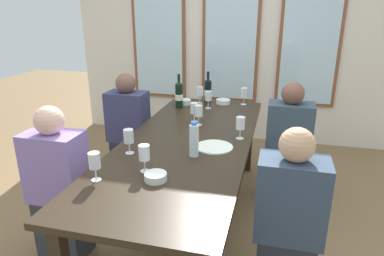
{
  "coord_description": "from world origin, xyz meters",
  "views": [
    {
      "loc": [
        0.64,
        -2.36,
        1.7
      ],
      "look_at": [
        0.0,
        0.14,
        0.79
      ],
      "focal_mm": 32.46,
      "sensor_mm": 36.0,
      "label": 1
    }
  ],
  "objects": [
    {
      "name": "wine_glass_2",
      "position": [
        -0.03,
        0.89,
        0.86
      ],
      "size": [
        0.07,
        0.07,
        0.17
      ],
      "color": "white",
      "rests_on": "dining_table"
    },
    {
      "name": "seated_person_0",
      "position": [
        -0.76,
        -0.56,
        0.53
      ],
      "size": [
        0.38,
        0.24,
        1.11
      ],
      "color": "#303439",
      "rests_on": "ground"
    },
    {
      "name": "wine_glass_6",
      "position": [
        0.38,
        0.13,
        0.86
      ],
      "size": [
        0.07,
        0.07,
        0.17
      ],
      "color": "white",
      "rests_on": "dining_table"
    },
    {
      "name": "back_wall_with_windows",
      "position": [
        0.0,
        2.13,
        1.45
      ],
      "size": [
        4.14,
        0.1,
        2.9
      ],
      "color": "silver",
      "rests_on": "ground"
    },
    {
      "name": "tasting_bowl_2",
      "position": [
        -0.01,
        -0.66,
        0.76
      ],
      "size": [
        0.13,
        0.13,
        0.05
      ],
      "primitive_type": "cylinder",
      "color": "white",
      "rests_on": "dining_table"
    },
    {
      "name": "tasting_bowl_1",
      "position": [
        -0.3,
        0.98,
        0.76
      ],
      "size": [
        0.14,
        0.14,
        0.05
      ],
      "primitive_type": "cylinder",
      "color": "white",
      "rests_on": "dining_table"
    },
    {
      "name": "wine_glass_5",
      "position": [
        0.3,
        1.11,
        0.86
      ],
      "size": [
        0.07,
        0.07,
        0.17
      ],
      "color": "white",
      "rests_on": "dining_table"
    },
    {
      "name": "wine_glass_8",
      "position": [
        -0.06,
        0.44,
        0.86
      ],
      "size": [
        0.07,
        0.07,
        0.17
      ],
      "color": "white",
      "rests_on": "dining_table"
    },
    {
      "name": "water_bottle",
      "position": [
        0.12,
        -0.27,
        0.85
      ],
      "size": [
        0.06,
        0.06,
        0.24
      ],
      "color": "white",
      "rests_on": "dining_table"
    },
    {
      "name": "wine_glass_1",
      "position": [
        -0.15,
        1.06,
        0.86
      ],
      "size": [
        0.07,
        0.07,
        0.17
      ],
      "color": "white",
      "rests_on": "dining_table"
    },
    {
      "name": "seated_person_1",
      "position": [
        0.76,
        -0.6,
        0.53
      ],
      "size": [
        0.38,
        0.24,
        1.11
      ],
      "color": "#282B35",
      "rests_on": "ground"
    },
    {
      "name": "white_plate_0",
      "position": [
        0.22,
        -0.09,
        0.74
      ],
      "size": [
        0.27,
        0.27,
        0.01
      ],
      "primitive_type": "cylinder",
      "color": "white",
      "rests_on": "dining_table"
    },
    {
      "name": "tasting_bowl_0",
      "position": [
        0.09,
        1.1,
        0.76
      ],
      "size": [
        0.15,
        0.15,
        0.04
      ],
      "primitive_type": "cylinder",
      "color": "white",
      "rests_on": "dining_table"
    },
    {
      "name": "seated_person_3",
      "position": [
        0.76,
        0.56,
        0.53
      ],
      "size": [
        0.38,
        0.24,
        1.11
      ],
      "color": "#2A3632",
      "rests_on": "ground"
    },
    {
      "name": "seated_person_2",
      "position": [
        -0.76,
        0.59,
        0.53
      ],
      "size": [
        0.38,
        0.24,
        1.11
      ],
      "color": "#222738",
      "rests_on": "ground"
    },
    {
      "name": "wine_glass_7",
      "position": [
        -0.35,
        -0.75,
        0.86
      ],
      "size": [
        0.07,
        0.07,
        0.17
      ],
      "color": "white",
      "rests_on": "dining_table"
    },
    {
      "name": "dining_table",
      "position": [
        0.0,
        0.0,
        0.67
      ],
      "size": [
        0.94,
        2.43,
        0.74
      ],
      "color": "#2D2317",
      "rests_on": "ground"
    },
    {
      "name": "wine_glass_0",
      "position": [
        0.0,
        0.37,
        0.86
      ],
      "size": [
        0.07,
        0.07,
        0.17
      ],
      "color": "white",
      "rests_on": "dining_table"
    },
    {
      "name": "wine_glass_4",
      "position": [
        -0.12,
        -0.57,
        0.86
      ],
      "size": [
        0.07,
        0.07,
        0.17
      ],
      "color": "white",
      "rests_on": "dining_table"
    },
    {
      "name": "wine_bottle_1",
      "position": [
        -0.31,
        0.85,
        0.87
      ],
      "size": [
        0.08,
        0.08,
        0.34
      ],
      "color": "black",
      "rests_on": "dining_table"
    },
    {
      "name": "ground_plane",
      "position": [
        0.0,
        0.0,
        0.0
      ],
      "size": [
        12.0,
        12.0,
        0.0
      ],
      "primitive_type": "plane",
      "color": "brown"
    },
    {
      "name": "wine_glass_3",
      "position": [
        -0.32,
        -0.33,
        0.86
      ],
      "size": [
        0.07,
        0.07,
        0.17
      ],
      "color": "white",
      "rests_on": "dining_table"
    },
    {
      "name": "wine_bottle_0",
      "position": [
        -0.08,
        1.13,
        0.86
      ],
      "size": [
        0.08,
        0.08,
        0.32
      ],
      "color": "black",
      "rests_on": "dining_table"
    }
  ]
}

